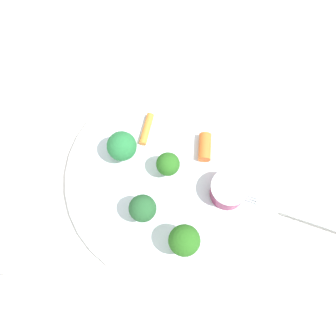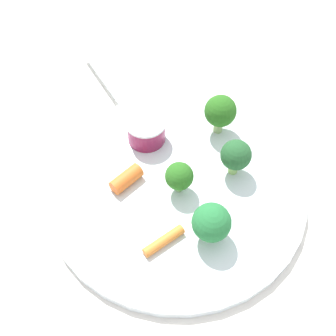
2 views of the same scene
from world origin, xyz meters
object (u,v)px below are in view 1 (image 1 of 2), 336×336
at_px(fork, 301,217).
at_px(plate, 173,176).
at_px(broccoli_floret_2, 143,209).
at_px(broccoli_floret_3, 184,241).
at_px(broccoli_floret_1, 122,146).
at_px(broccoli_floret_0, 168,164).
at_px(napkin, 66,50).
at_px(carrot_stick_1, 205,147).
at_px(carrot_stick_0, 147,129).
at_px(sauce_cup, 228,190).

bearing_deg(fork, plate, -120.66).
xyz_separation_m(broccoli_floret_2, broccoli_floret_3, (0.05, 0.04, 0.00)).
distance_m(broccoli_floret_1, broccoli_floret_3, 0.15).
bearing_deg(broccoli_floret_2, broccoli_floret_3, 40.73).
bearing_deg(broccoli_floret_0, napkin, -153.18).
xyz_separation_m(plate, carrot_stick_1, (-0.03, 0.05, 0.01)).
bearing_deg(broccoli_floret_1, carrot_stick_0, 129.32).
distance_m(broccoli_floret_0, fork, 0.19).
relative_size(plate, carrot_stick_1, 7.71).
relative_size(sauce_cup, napkin, 0.32).
height_order(broccoli_floret_0, broccoli_floret_2, broccoli_floret_2).
xyz_separation_m(fork, napkin, (-0.34, -0.28, -0.01)).
xyz_separation_m(broccoli_floret_3, fork, (-0.01, 0.16, -0.03)).
bearing_deg(broccoli_floret_3, broccoli_floret_2, -139.27).
xyz_separation_m(broccoli_floret_2, fork, (0.04, 0.20, -0.03)).
bearing_deg(broccoli_floret_1, plate, 55.93).
distance_m(plate, napkin, 0.28).
relative_size(broccoli_floret_2, napkin, 0.31).
bearing_deg(plate, broccoli_floret_0, -135.07).
height_order(broccoli_floret_0, broccoli_floret_3, broccoli_floret_3).
height_order(broccoli_floret_1, napkin, broccoli_floret_1).
bearing_deg(carrot_stick_1, sauce_cup, 12.48).
xyz_separation_m(carrot_stick_1, napkin, (-0.22, -0.18, -0.02)).
relative_size(broccoli_floret_3, fork, 0.34).
xyz_separation_m(sauce_cup, carrot_stick_0, (-0.11, -0.09, -0.01)).
bearing_deg(fork, sauce_cup, -119.66).
bearing_deg(plate, broccoli_floret_2, -46.05).
bearing_deg(plate, napkin, -152.57).
bearing_deg(plate, fork, 59.34).
xyz_separation_m(broccoli_floret_2, napkin, (-0.29, -0.08, -0.04)).
bearing_deg(carrot_stick_1, broccoli_floret_0, -68.75).
relative_size(carrot_stick_0, fork, 0.29).
height_order(sauce_cup, broccoli_floret_1, broccoli_floret_1).
xyz_separation_m(sauce_cup, napkin, (-0.29, -0.19, -0.03)).
bearing_deg(napkin, carrot_stick_1, 39.35).
relative_size(carrot_stick_0, carrot_stick_1, 1.24).
relative_size(broccoli_floret_0, broccoli_floret_2, 0.87).
relative_size(broccoli_floret_2, carrot_stick_1, 1.25).
xyz_separation_m(plate, napkin, (-0.25, -0.13, -0.00)).
relative_size(sauce_cup, carrot_stick_1, 1.27).
height_order(carrot_stick_0, fork, carrot_stick_0).
relative_size(broccoli_floret_1, carrot_stick_0, 1.04).
relative_size(broccoli_floret_0, carrot_stick_0, 0.88).
bearing_deg(napkin, broccoli_floret_2, 14.81).
xyz_separation_m(carrot_stick_0, carrot_stick_1, (0.04, 0.08, 0.00)).
bearing_deg(carrot_stick_1, carrot_stick_0, -120.73).
bearing_deg(broccoli_floret_3, sauce_cup, 128.40).
xyz_separation_m(broccoli_floret_1, broccoli_floret_3, (0.14, 0.06, 0.01)).
distance_m(carrot_stick_0, carrot_stick_1, 0.09).
distance_m(broccoli_floret_1, carrot_stick_1, 0.12).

